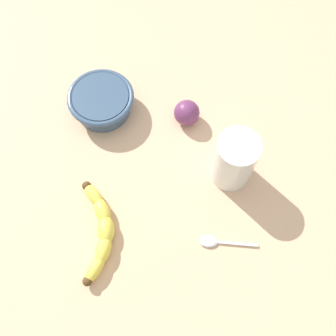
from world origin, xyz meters
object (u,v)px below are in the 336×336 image
banana (100,230)px  smoothie_glass (234,161)px  plum_fruit (187,113)px  teaspoon (212,242)px  ceramic_bowl (102,101)px

banana → smoothie_glass: 28.65cm
banana → plum_fruit: bearing=-38.6°
smoothie_glass → teaspoon: smoothie_glass is taller
banana → teaspoon: 21.26cm
banana → ceramic_bowl: bearing=-2.1°
ceramic_bowl → plum_fruit: bearing=69.2°
banana → teaspoon: bearing=-99.8°
teaspoon → ceramic_bowl: bearing=-47.7°
smoothie_glass → banana: bearing=-76.5°
ceramic_bowl → teaspoon: 37.20cm
plum_fruit → banana: bearing=-46.2°
banana → ceramic_bowl: ceramic_bowl is taller
banana → teaspoon: (6.35, 20.25, -1.25)cm
plum_fruit → teaspoon: 27.33cm
ceramic_bowl → teaspoon: size_ratio=1.27×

